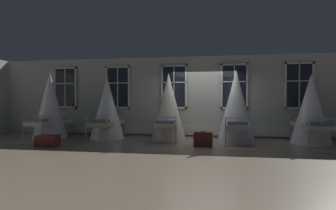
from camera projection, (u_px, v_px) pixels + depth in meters
ground at (203, 141)px, 9.09m from camera, size 31.95×31.95×0.00m
back_wall_with_windows at (204, 96)px, 10.30m from camera, size 16.98×0.10×3.10m
window_bank at (204, 111)px, 10.19m from camera, size 12.47×0.10×2.72m
cot_first at (50, 106)px, 9.99m from camera, size 1.24×1.99×2.46m
cot_second at (107, 109)px, 9.71m from camera, size 1.24×2.00×2.24m
cot_third at (169, 108)px, 9.35m from camera, size 1.24×2.00×2.34m
cot_fourth at (236, 107)px, 8.89m from camera, size 1.24×2.00×2.42m
cot_fifth at (311, 110)px, 8.54m from camera, size 1.24×1.99×2.25m
rug_first at (25, 143)px, 8.70m from camera, size 0.81×0.57×0.01m
rug_fourth at (241, 149)px, 7.60m from camera, size 0.82×0.59×0.01m
rug_fifth at (328, 151)px, 7.23m from camera, size 0.82×0.59×0.01m
suitcase_dark at (203, 139)px, 8.00m from camera, size 0.57×0.24×0.47m
travel_trunk at (48, 141)px, 8.03m from camera, size 0.68×0.47×0.34m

